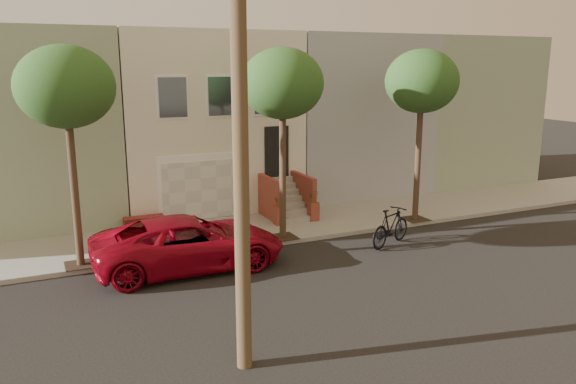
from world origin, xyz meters
name	(u,v)px	position (x,y,z in m)	size (l,w,h in m)	color
ground	(307,286)	(0.00, 0.00, 0.00)	(90.00, 90.00, 0.00)	black
sidewalk	(241,231)	(0.00, 5.35, 0.07)	(40.00, 3.70, 0.15)	#9C998E
house_row	(193,117)	(0.00, 11.19, 3.64)	(33.10, 11.70, 7.00)	beige
tree_left	(66,88)	(-5.50, 3.90, 5.26)	(2.70, 2.57, 6.30)	#2D2116
tree_mid	(282,85)	(1.00, 3.90, 5.26)	(2.70, 2.57, 6.30)	#2D2116
tree_right	(422,82)	(6.50, 3.90, 5.26)	(2.70, 2.57, 6.30)	#2D2116
pickup_truck	(189,243)	(-2.54, 2.71, 0.78)	(2.58, 5.60, 1.56)	maroon
motorcycle	(391,227)	(4.09, 2.02, 0.64)	(0.60, 2.14, 1.28)	black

